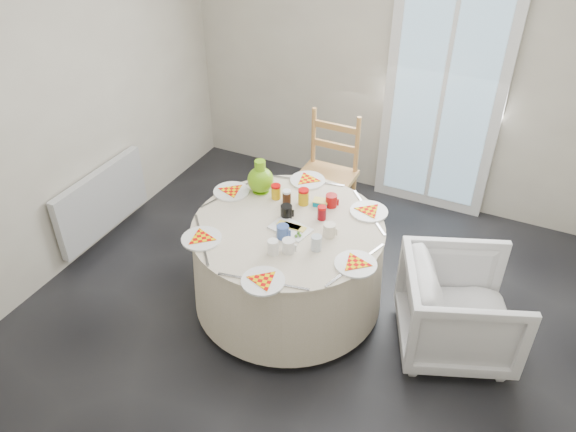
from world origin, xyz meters
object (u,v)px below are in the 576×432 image
at_px(radiator, 102,201).
at_px(armchair, 460,303).
at_px(wooden_chair, 325,181).
at_px(table, 288,264).
at_px(green_pitcher, 260,174).

height_order(radiator, armchair, armchair).
height_order(radiator, wooden_chair, wooden_chair).
distance_m(table, green_pitcher, 0.69).
bearing_deg(table, green_pitcher, 140.77).
relative_size(armchair, green_pitcher, 2.97).
xyz_separation_m(radiator, green_pitcher, (1.38, 0.25, 0.49)).
bearing_deg(table, armchair, 5.79).
bearing_deg(wooden_chair, radiator, -148.87).
relative_size(wooden_chair, armchair, 1.38).
xyz_separation_m(table, wooden_chair, (-0.14, 1.02, 0.09)).
bearing_deg(radiator, table, -1.65).
bearing_deg(table, wooden_chair, 97.88).
bearing_deg(radiator, armchair, 1.39).
bearing_deg(wooden_chair, armchair, -33.91).
relative_size(table, green_pitcher, 5.40).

